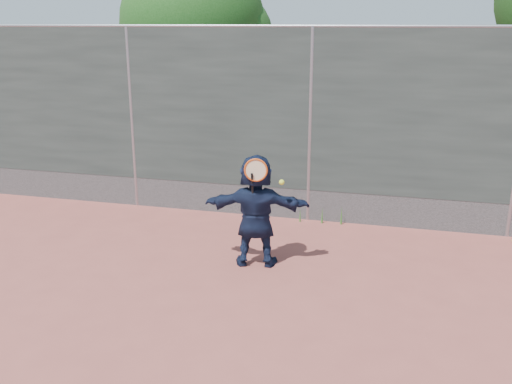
# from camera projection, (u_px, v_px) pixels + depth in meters

# --- Properties ---
(ground) EXTENTS (80.00, 80.00, 0.00)m
(ground) POSITION_uv_depth(u_px,v_px,m) (251.00, 326.00, 5.96)
(ground) COLOR #9E4C42
(ground) RESTS_ON ground
(player) EXTENTS (1.42, 0.64, 1.48)m
(player) POSITION_uv_depth(u_px,v_px,m) (256.00, 210.00, 7.30)
(player) COLOR #151F3A
(player) RESTS_ON ground
(fence) EXTENTS (20.00, 0.06, 3.03)m
(fence) POSITION_uv_depth(u_px,v_px,m) (310.00, 122.00, 8.75)
(fence) COLOR #38423D
(fence) RESTS_ON ground
(swing_action) EXTENTS (0.49, 0.17, 0.51)m
(swing_action) POSITION_uv_depth(u_px,v_px,m) (258.00, 173.00, 6.95)
(swing_action) COLOR #C84812
(swing_action) RESTS_ON ground
(tree_left) EXTENTS (3.15, 3.00, 4.53)m
(tree_left) POSITION_uv_depth(u_px,v_px,m) (201.00, 28.00, 11.88)
(tree_left) COLOR #382314
(tree_left) RESTS_ON ground
(weed_clump) EXTENTS (0.68, 0.07, 0.30)m
(weed_clump) POSITION_uv_depth(u_px,v_px,m) (325.00, 215.00, 8.99)
(weed_clump) COLOR #387226
(weed_clump) RESTS_ON ground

